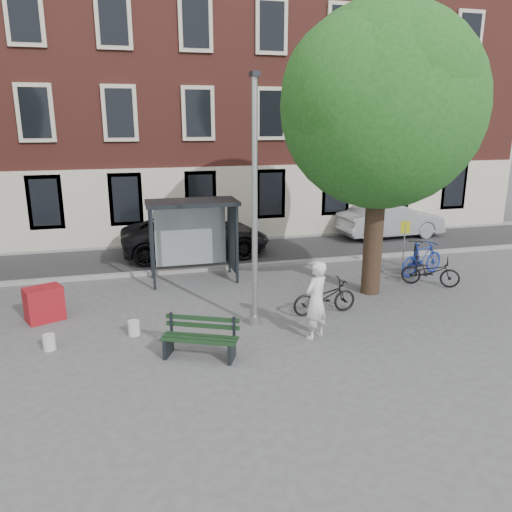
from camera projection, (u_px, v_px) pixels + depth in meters
The scene contains 20 objects.
ground at pixel (255, 324), 12.76m from camera, with size 90.00×90.00×0.00m, color #4C4C4F.
road at pixel (210, 255), 19.29m from camera, with size 40.00×4.00×0.01m, color #28282B.
curb_near at pixel (219, 268), 17.41m from camera, with size 40.00×0.25×0.12m, color gray.
curb_far at pixel (202, 242), 21.14m from camera, with size 40.00×0.25×0.12m, color gray.
building_row at pixel (184, 76), 23.04m from camera, with size 30.00×8.00×14.00m, color brown.
lamppost at pixel (255, 217), 12.02m from camera, with size 0.28×0.35×6.11m.
tree_right at pixel (385, 99), 13.54m from camera, with size 5.76×5.60×8.20m.
bus_shelter at pixel (204, 221), 15.94m from camera, with size 2.85×1.45×2.62m.
painter at pixel (316, 300), 11.75m from camera, with size 0.69×0.46×1.90m, color silver.
bench at pixel (200, 340), 10.93m from camera, with size 1.75×1.18×0.86m.
bike_a at pixel (324, 297), 13.36m from camera, with size 0.63×1.80×0.95m, color black.
bike_b at pixel (422, 258), 16.71m from camera, with size 0.53×1.89×1.14m, color navy.
bike_c at pixel (431, 272), 15.63m from camera, with size 0.61×1.76×0.92m, color black.
bike_d at pixel (416, 257), 17.07m from camera, with size 0.50×1.76×1.06m, color black.
car_dark at pixel (196, 235), 19.09m from camera, with size 2.58×5.60×1.56m, color black.
car_silver at pixel (391, 220), 22.06m from camera, with size 1.63×4.69×1.54m, color #989B9F.
red_stand at pixel (44, 304), 12.92m from camera, with size 0.90×0.60×0.90m, color maroon.
bucket_a at pixel (49, 342), 11.32m from camera, with size 0.28×0.28×0.36m, color silver.
bucket_b at pixel (134, 328), 12.09m from camera, with size 0.28×0.28×0.36m, color silver.
notice_sign at pixel (405, 237), 16.70m from camera, with size 0.29×0.15×1.80m.
Camera 1 is at (-2.96, -11.47, 5.06)m, focal length 35.00 mm.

